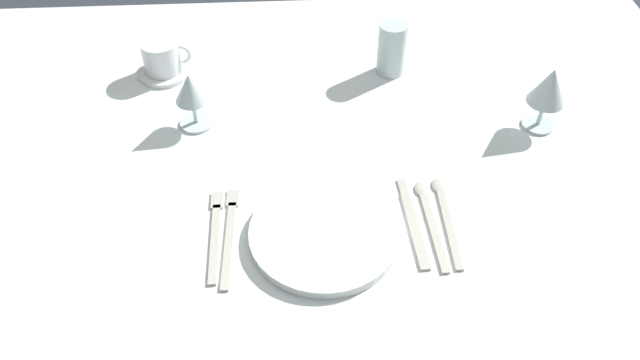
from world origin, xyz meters
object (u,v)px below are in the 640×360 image
(dinner_plate, at_px, (324,234))
(coffee_cup_left, at_px, (162,56))
(wine_glass_centre, at_px, (191,92))
(spoon_dessert, at_px, (445,210))
(spoon_soup, at_px, (429,213))
(drink_tumbler, at_px, (391,51))
(wine_glass_left, at_px, (549,87))
(fork_outer, at_px, (230,232))
(fork_inner, at_px, (215,231))
(dinner_knife, at_px, (413,224))

(dinner_plate, xyz_separation_m, coffee_cup_left, (-0.33, 0.51, 0.04))
(dinner_plate, distance_m, wine_glass_centre, 0.41)
(wine_glass_centre, bearing_deg, spoon_dessert, -30.20)
(spoon_soup, relative_size, coffee_cup_left, 1.95)
(drink_tumbler, bearing_deg, coffee_cup_left, 177.58)
(dinner_plate, relative_size, wine_glass_left, 1.85)
(fork_outer, xyz_separation_m, wine_glass_centre, (-0.08, 0.30, 0.08))
(dinner_plate, height_order, fork_inner, dinner_plate)
(dinner_knife, bearing_deg, spoon_soup, 35.66)
(wine_glass_centre, bearing_deg, spoon_soup, -32.52)
(wine_glass_left, bearing_deg, spoon_soup, -138.82)
(dinner_plate, height_order, wine_glass_left, wine_glass_left)
(fork_outer, relative_size, wine_glass_centre, 1.81)
(spoon_soup, distance_m, wine_glass_centre, 0.52)
(spoon_soup, relative_size, drink_tumbler, 1.75)
(spoon_soup, xyz_separation_m, spoon_dessert, (0.03, 0.01, -0.00))
(dinner_knife, xyz_separation_m, coffee_cup_left, (-0.49, 0.49, 0.04))
(spoon_dessert, bearing_deg, fork_inner, -176.30)
(spoon_dessert, bearing_deg, dinner_plate, -167.73)
(fork_inner, relative_size, wine_glass_left, 1.48)
(dinner_plate, distance_m, fork_inner, 0.19)
(dinner_plate, relative_size, drink_tumbler, 2.14)
(fork_inner, height_order, drink_tumbler, drink_tumbler)
(wine_glass_centre, distance_m, drink_tumbler, 0.46)
(dinner_plate, height_order, dinner_knife, dinner_plate)
(fork_outer, relative_size, fork_inner, 1.08)
(dinner_plate, xyz_separation_m, fork_inner, (-0.19, 0.02, -0.01))
(dinner_plate, distance_m, wine_glass_left, 0.55)
(coffee_cup_left, height_order, wine_glass_left, wine_glass_left)
(dinner_plate, relative_size, spoon_soup, 1.22)
(dinner_knife, relative_size, drink_tumbler, 1.76)
(fork_outer, bearing_deg, coffee_cup_left, 109.04)
(dinner_plate, relative_size, fork_inner, 1.25)
(fork_outer, relative_size, wine_glass_left, 1.59)
(fork_inner, relative_size, drink_tumbler, 1.71)
(fork_inner, relative_size, dinner_knife, 0.97)
(spoon_soup, relative_size, wine_glass_centre, 1.72)
(dinner_plate, relative_size, coffee_cup_left, 2.38)
(fork_inner, distance_m, spoon_soup, 0.38)
(dinner_knife, relative_size, spoon_dessert, 0.99)
(coffee_cup_left, distance_m, drink_tumbler, 0.51)
(spoon_soup, bearing_deg, dinner_plate, -167.69)
(spoon_soup, relative_size, wine_glass_left, 1.51)
(dinner_knife, bearing_deg, spoon_dessert, 25.22)
(fork_outer, bearing_deg, fork_inner, 171.05)
(wine_glass_centre, xyz_separation_m, wine_glass_left, (0.71, -0.04, 0.01))
(wine_glass_left, bearing_deg, coffee_cup_left, 163.94)
(fork_inner, height_order, coffee_cup_left, coffee_cup_left)
(dinner_plate, bearing_deg, wine_glass_centre, 127.53)
(dinner_knife, bearing_deg, fork_inner, 179.52)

